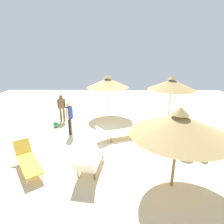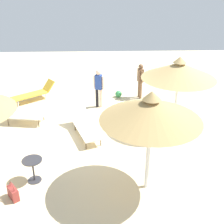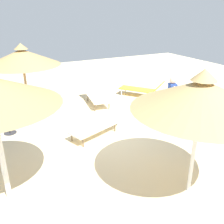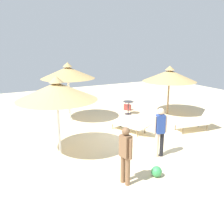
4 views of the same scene
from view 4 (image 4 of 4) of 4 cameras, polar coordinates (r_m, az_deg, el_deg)
The scene contains 11 objects.
ground at distance 10.79m, azimuth 4.43°, elevation -5.38°, with size 24.00×24.00×0.10m, color beige.
parasol_umbrella_front at distance 13.77m, azimuth 12.65°, elevation 7.89°, with size 2.78×2.78×2.56m.
parasol_umbrella_near_right at distance 12.36m, azimuth -9.79°, elevation 8.61°, with size 2.54×2.54×2.84m.
parasol_umbrella_edge at distance 8.59m, azimuth -12.16°, elevation 4.58°, with size 2.68×2.68×2.70m.
lounge_chair_center at distance 10.94m, azimuth 4.80°, elevation -2.86°, with size 1.30×2.18×0.70m.
lounge_chair_back at distance 11.79m, azimuth 18.14°, elevation -2.03°, with size 1.86×0.94×0.83m.
person_standing_far_left at distance 6.91m, azimuth 3.02°, elevation -8.89°, with size 0.28×0.47×1.63m.
person_standing_near_left at distance 8.64m, azimuth 10.63°, elevation -3.78°, with size 0.45×0.29×1.69m.
handbag at distance 14.55m, azimuth 3.45°, elevation 1.11°, with size 0.38×0.42×0.52m.
side_table_round at distance 13.68m, azimuth 3.63°, elevation 1.46°, with size 0.56×0.56×0.70m.
beach_ball at distance 7.68m, azimuth 9.85°, elevation -12.88°, with size 0.32×0.32×0.32m, color #338C4C.
Camera 4 is at (5.45, 8.48, 3.77)m, focal length 41.18 mm.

